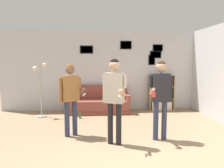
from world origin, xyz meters
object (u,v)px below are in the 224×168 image
(person_watcher_holding_cup, at_px, (161,92))
(person_player_foreground_center, at_px, (114,92))
(couch, at_px, (99,104))
(bookshelf, at_px, (161,93))
(drinking_cup, at_px, (161,74))
(person_player_foreground_left, at_px, (70,92))
(bottle_on_floor, at_px, (80,115))
(floor_lamp, at_px, (40,81))

(person_watcher_holding_cup, bearing_deg, person_player_foreground_center, -169.59)
(couch, distance_m, person_watcher_holding_cup, 3.02)
(bookshelf, distance_m, drinking_cup, 0.66)
(person_player_foreground_left, relative_size, person_player_foreground_center, 0.94)
(person_player_foreground_center, height_order, person_watcher_holding_cup, person_player_foreground_center)
(couch, bearing_deg, bottle_on_floor, -127.20)
(person_watcher_holding_cup, bearing_deg, couch, 115.44)
(person_player_foreground_center, bearing_deg, person_watcher_holding_cup, 10.41)
(person_player_foreground_left, bearing_deg, bookshelf, 41.34)
(floor_lamp, height_order, person_player_foreground_left, floor_lamp)
(couch, distance_m, person_player_foreground_left, 2.46)
(couch, relative_size, bottle_on_floor, 7.99)
(person_player_foreground_center, relative_size, person_watcher_holding_cup, 1.02)
(floor_lamp, xyz_separation_m, bottle_on_floor, (1.17, -0.29, -0.98))
(drinking_cup, bearing_deg, floor_lamp, -170.15)
(person_watcher_holding_cup, xyz_separation_m, drinking_cup, (0.86, 2.84, 0.22))
(person_player_foreground_left, xyz_separation_m, bottle_on_floor, (0.08, 1.50, -0.89))
(bookshelf, xyz_separation_m, floor_lamp, (-3.89, -0.67, 0.47))
(couch, bearing_deg, person_player_foreground_center, -84.52)
(floor_lamp, distance_m, person_player_foreground_center, 3.10)
(couch, relative_size, drinking_cup, 18.54)
(drinking_cup, bearing_deg, bottle_on_floor, -160.42)
(couch, bearing_deg, floor_lamp, -164.85)
(person_player_foreground_center, bearing_deg, drinking_cup, 58.58)
(bookshelf, distance_m, person_player_foreground_left, 3.74)
(couch, bearing_deg, drinking_cup, 5.34)
(bookshelf, xyz_separation_m, drinking_cup, (-0.02, 0.00, 0.66))
(person_player_foreground_left, bearing_deg, floor_lamp, 121.44)
(bottle_on_floor, height_order, drinking_cup, drinking_cup)
(person_player_foreground_center, xyz_separation_m, person_watcher_holding_cup, (0.99, 0.18, -0.03))
(person_player_foreground_center, bearing_deg, bookshelf, 58.31)
(person_player_foreground_center, xyz_separation_m, bottle_on_floor, (-0.85, 2.06, -0.97))
(bookshelf, distance_m, bottle_on_floor, 2.92)
(floor_lamp, bearing_deg, bookshelf, 9.80)
(bottle_on_floor, bearing_deg, bookshelf, 19.44)
(person_player_foreground_left, bearing_deg, person_player_foreground_center, -31.12)
(bookshelf, distance_m, person_player_foreground_center, 3.58)
(couch, height_order, person_watcher_holding_cup, person_watcher_holding_cup)
(bookshelf, distance_m, person_watcher_holding_cup, 3.00)
(floor_lamp, distance_m, person_player_foreground_left, 2.10)
(couch, xyz_separation_m, bottle_on_floor, (-0.58, -0.76, -0.19))
(person_player_foreground_center, bearing_deg, bottle_on_floor, 112.36)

